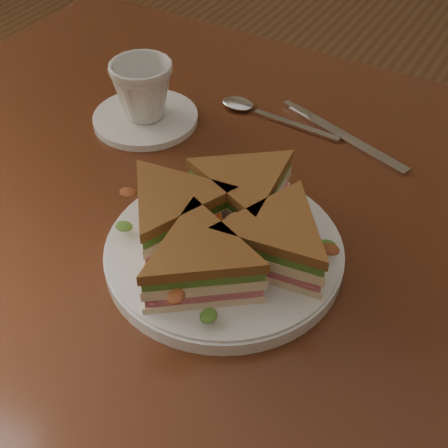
{
  "coord_description": "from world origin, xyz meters",
  "views": [
    {
      "loc": [
        0.21,
        -0.49,
        1.24
      ],
      "look_at": [
        -0.02,
        -0.08,
        0.8
      ],
      "focal_mm": 50.0,
      "sensor_mm": 36.0,
      "label": 1
    }
  ],
  "objects_px": {
    "knife": "(338,133)",
    "plate": "(224,253)",
    "table": "(273,278)",
    "coffee_cup": "(143,90)",
    "sandwich_wedges": "(224,228)",
    "saucer": "(146,118)",
    "spoon": "(252,109)"
  },
  "relations": [
    {
      "from": "table",
      "to": "plate",
      "type": "distance_m",
      "value": 0.14
    },
    {
      "from": "spoon",
      "to": "knife",
      "type": "bearing_deg",
      "value": 6.37
    },
    {
      "from": "sandwich_wedges",
      "to": "coffee_cup",
      "type": "distance_m",
      "value": 0.29
    },
    {
      "from": "spoon",
      "to": "coffee_cup",
      "type": "distance_m",
      "value": 0.16
    },
    {
      "from": "knife",
      "to": "saucer",
      "type": "xyz_separation_m",
      "value": [
        -0.24,
        -0.1,
        0.0
      ]
    },
    {
      "from": "table",
      "to": "spoon",
      "type": "distance_m",
      "value": 0.25
    },
    {
      "from": "sandwich_wedges",
      "to": "knife",
      "type": "xyz_separation_m",
      "value": [
        0.02,
        0.28,
        -0.04
      ]
    },
    {
      "from": "plate",
      "to": "sandwich_wedges",
      "type": "bearing_deg",
      "value": 180.0
    },
    {
      "from": "plate",
      "to": "table",
      "type": "bearing_deg",
      "value": 74.54
    },
    {
      "from": "plate",
      "to": "saucer",
      "type": "relative_size",
      "value": 1.76
    },
    {
      "from": "knife",
      "to": "plate",
      "type": "bearing_deg",
      "value": -74.51
    },
    {
      "from": "table",
      "to": "coffee_cup",
      "type": "relative_size",
      "value": 14.12
    },
    {
      "from": "saucer",
      "to": "table",
      "type": "bearing_deg",
      "value": -19.85
    },
    {
      "from": "table",
      "to": "coffee_cup",
      "type": "xyz_separation_m",
      "value": [
        -0.25,
        0.09,
        0.15
      ]
    },
    {
      "from": "sandwich_wedges",
      "to": "knife",
      "type": "bearing_deg",
      "value": 86.76
    },
    {
      "from": "saucer",
      "to": "spoon",
      "type": "bearing_deg",
      "value": 39.75
    },
    {
      "from": "plate",
      "to": "knife",
      "type": "distance_m",
      "value": 0.28
    },
    {
      "from": "plate",
      "to": "coffee_cup",
      "type": "distance_m",
      "value": 0.29
    },
    {
      "from": "table",
      "to": "sandwich_wedges",
      "type": "distance_m",
      "value": 0.17
    },
    {
      "from": "coffee_cup",
      "to": "knife",
      "type": "bearing_deg",
      "value": 22.09
    },
    {
      "from": "coffee_cup",
      "to": "sandwich_wedges",
      "type": "bearing_deg",
      "value": -38.51
    },
    {
      "from": "plate",
      "to": "knife",
      "type": "relative_size",
      "value": 1.23
    },
    {
      "from": "table",
      "to": "knife",
      "type": "height_order",
      "value": "knife"
    },
    {
      "from": "sandwich_wedges",
      "to": "coffee_cup",
      "type": "xyz_separation_m",
      "value": [
        -0.23,
        0.17,
        0.0
      ]
    },
    {
      "from": "plate",
      "to": "saucer",
      "type": "distance_m",
      "value": 0.29
    },
    {
      "from": "sandwich_wedges",
      "to": "coffee_cup",
      "type": "bearing_deg",
      "value": 142.66
    },
    {
      "from": "spoon",
      "to": "coffee_cup",
      "type": "xyz_separation_m",
      "value": [
        -0.12,
        -0.1,
        0.05
      ]
    },
    {
      "from": "sandwich_wedges",
      "to": "knife",
      "type": "distance_m",
      "value": 0.28
    },
    {
      "from": "sandwich_wedges",
      "to": "spoon",
      "type": "bearing_deg",
      "value": 112.59
    },
    {
      "from": "table",
      "to": "knife",
      "type": "bearing_deg",
      "value": 92.14
    },
    {
      "from": "plate",
      "to": "coffee_cup",
      "type": "xyz_separation_m",
      "value": [
        -0.23,
        0.17,
        0.04
      ]
    },
    {
      "from": "saucer",
      "to": "knife",
      "type": "bearing_deg",
      "value": 23.25
    }
  ]
}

